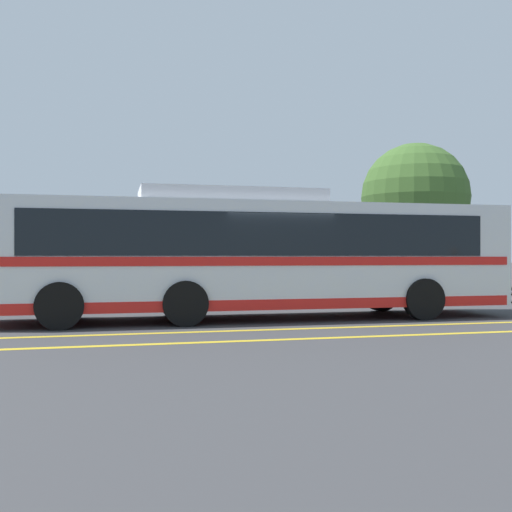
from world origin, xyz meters
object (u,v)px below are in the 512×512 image
transit_bus (255,253)px  tree_0 (415,197)px  parked_car_2 (206,283)px  parked_car_1 (34,285)px

transit_bus → tree_0: (10.40, 10.96, 2.68)m
tree_0 → parked_car_2: bearing=-150.3°
parked_car_1 → tree_0: 17.55m
transit_bus → parked_car_2: size_ratio=3.21×
parked_car_2 → tree_0: 13.00m
parked_car_1 → parked_car_2: (5.19, -0.07, 0.02)m
transit_bus → parked_car_1: (-5.64, 4.85, -0.95)m
transit_bus → parked_car_2: transit_bus is taller
parked_car_1 → tree_0: (16.04, 6.12, 3.63)m
parked_car_2 → tree_0: size_ratio=0.59×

